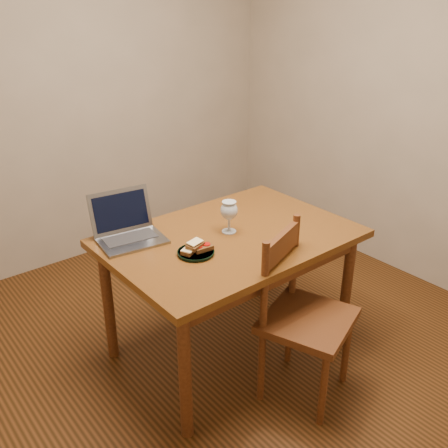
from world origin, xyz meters
TOP-DOWN VIEW (x-y plane):
  - floor at (0.00, 0.00)m, footprint 3.20×3.20m
  - back_wall at (0.00, 1.61)m, footprint 3.20×0.02m
  - right_wall at (1.61, 0.00)m, footprint 0.02×3.20m
  - table at (0.01, -0.04)m, footprint 1.30×0.90m
  - chair at (0.08, -0.53)m, footprint 0.54×0.53m
  - plate at (-0.26, -0.10)m, footprint 0.19×0.19m
  - sandwich_cheese at (-0.29, -0.09)m, footprint 0.10×0.08m
  - sandwich_tomato at (-0.23, -0.11)m, footprint 0.11×0.07m
  - sandwich_top at (-0.26, -0.10)m, footprint 0.11×0.08m
  - milk_glass at (0.03, -0.01)m, footprint 0.09×0.09m
  - laptop at (-0.43, 0.28)m, footprint 0.37×0.34m

SIDE VIEW (x-z plane):
  - floor at x=0.00m, z-range -0.02..0.00m
  - chair at x=0.08m, z-range 0.27..0.73m
  - table at x=0.01m, z-range 0.28..1.02m
  - plate at x=-0.26m, z-range 0.74..0.76m
  - sandwich_cheese at x=-0.29m, z-range 0.76..0.78m
  - sandwich_tomato at x=-0.23m, z-range 0.76..0.79m
  - sandwich_top at x=-0.26m, z-range 0.78..0.81m
  - laptop at x=-0.43m, z-range 0.68..0.92m
  - milk_glass at x=0.03m, z-range 0.74..0.92m
  - back_wall at x=0.00m, z-range 0.00..2.60m
  - right_wall at x=1.61m, z-range 0.00..2.60m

